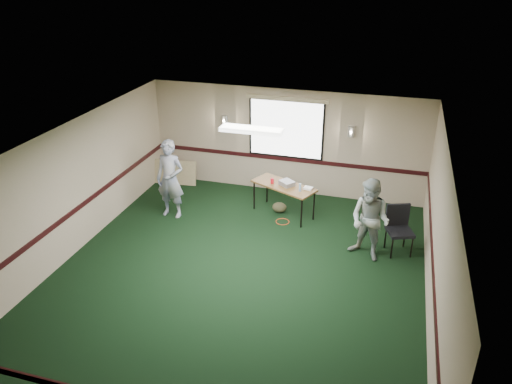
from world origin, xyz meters
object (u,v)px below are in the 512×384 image
(folding_table, at_px, (284,187))
(person_left, at_px, (170,179))
(projector, at_px, (287,183))
(conference_chair, at_px, (399,225))
(person_right, at_px, (370,220))

(folding_table, bearing_deg, person_left, -138.37)
(folding_table, height_order, projector, projector)
(projector, xyz_separation_m, conference_chair, (2.58, -0.89, -0.23))
(projector, height_order, person_right, person_right)
(folding_table, bearing_deg, projector, 33.51)
(projector, xyz_separation_m, person_left, (-2.58, -0.79, 0.12))
(person_left, height_order, person_right, person_left)
(folding_table, xyz_separation_m, projector, (0.07, 0.01, 0.11))
(person_left, distance_m, person_right, 4.62)
(folding_table, xyz_separation_m, conference_chair, (2.65, -0.88, -0.12))
(projector, xyz_separation_m, person_right, (2.00, -1.35, 0.04))
(conference_chair, relative_size, person_right, 0.59)
(folding_table, relative_size, person_left, 0.88)
(folding_table, relative_size, conference_chair, 1.63)
(person_left, bearing_deg, projector, 20.38)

